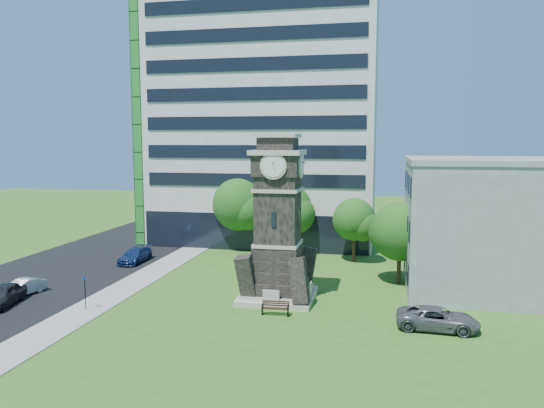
% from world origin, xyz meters
% --- Properties ---
extents(ground, '(160.00, 160.00, 0.00)m').
position_xyz_m(ground, '(0.00, 0.00, 0.00)').
color(ground, '#375D1A').
rests_on(ground, ground).
extents(sidewalk, '(3.00, 70.00, 0.06)m').
position_xyz_m(sidewalk, '(-9.50, 5.00, 0.03)').
color(sidewalk, gray).
rests_on(sidewalk, ground).
extents(street, '(14.00, 80.00, 0.02)m').
position_xyz_m(street, '(-18.00, 5.00, 0.01)').
color(street, black).
rests_on(street, ground).
extents(clock_tower, '(5.40, 5.40, 12.22)m').
position_xyz_m(clock_tower, '(3.00, 2.00, 5.28)').
color(clock_tower, beige).
rests_on(clock_tower, ground).
extents(office_tall, '(26.20, 15.11, 28.60)m').
position_xyz_m(office_tall, '(-3.20, 25.84, 14.22)').
color(office_tall, white).
rests_on(office_tall, ground).
extents(office_low, '(15.20, 12.20, 10.40)m').
position_xyz_m(office_low, '(19.97, 8.00, 5.21)').
color(office_low, '#9B9DA0').
rests_on(office_low, ground).
extents(car_street_south, '(2.70, 4.77, 1.53)m').
position_xyz_m(car_street_south, '(-15.96, -3.71, 0.76)').
color(car_street_south, black).
rests_on(car_street_south, ground).
extents(car_street_mid, '(2.11, 3.91, 1.22)m').
position_xyz_m(car_street_mid, '(-16.27, -1.23, 0.61)').
color(car_street_mid, '#A4A6AC').
rests_on(car_street_mid, ground).
extents(car_street_north, '(1.94, 4.74, 1.37)m').
position_xyz_m(car_street_north, '(-12.91, 10.82, 0.69)').
color(car_street_north, navy).
rests_on(car_street_north, ground).
extents(car_east_lot, '(5.18, 2.61, 1.41)m').
position_xyz_m(car_east_lot, '(14.06, -2.39, 0.70)').
color(car_east_lot, '#57575C').
rests_on(car_east_lot, ground).
extents(park_bench, '(1.88, 0.50, 0.97)m').
position_xyz_m(park_bench, '(3.58, -1.73, 0.51)').
color(park_bench, black).
rests_on(park_bench, ground).
extents(street_sign, '(0.57, 0.06, 2.39)m').
position_xyz_m(street_sign, '(-9.55, -3.50, 1.49)').
color(street_sign, black).
rests_on(street_sign, ground).
extents(tree_nw, '(6.25, 5.69, 7.80)m').
position_xyz_m(tree_nw, '(-4.55, 18.74, 4.76)').
color(tree_nw, '#332114').
rests_on(tree_nw, ground).
extents(tree_nc, '(5.86, 5.33, 7.37)m').
position_xyz_m(tree_nc, '(0.75, 18.42, 4.51)').
color(tree_nc, '#332114').
rests_on(tree_nc, ground).
extents(tree_ne, '(4.55, 4.14, 6.23)m').
position_xyz_m(tree_ne, '(7.92, 15.55, 3.99)').
color(tree_ne, '#332114').
rests_on(tree_ne, ground).
extents(tree_east, '(5.34, 4.86, 6.80)m').
position_xyz_m(tree_east, '(12.02, 8.23, 4.19)').
color(tree_east, '#332114').
rests_on(tree_east, ground).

